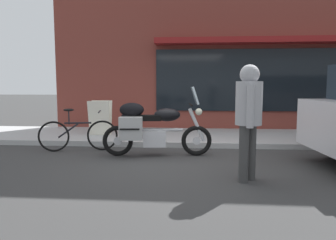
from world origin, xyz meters
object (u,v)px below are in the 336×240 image
object	(u,v)px
parked_bicycle	(78,134)
sandwich_board_sign	(100,118)
touring_motorcycle	(150,126)
pedestrian_walking	(249,109)

from	to	relation	value
parked_bicycle	sandwich_board_sign	distance (m)	1.51
touring_motorcycle	parked_bicycle	distance (m)	1.67
parked_bicycle	pedestrian_walking	distance (m)	3.84
parked_bicycle	pedestrian_walking	bearing A→B (deg)	-30.17
touring_motorcycle	sandwich_board_sign	distance (m)	2.44
parked_bicycle	sandwich_board_sign	size ratio (longest dim) A/B	1.85
touring_motorcycle	sandwich_board_sign	bearing A→B (deg)	130.11
touring_motorcycle	pedestrian_walking	distance (m)	2.29
touring_motorcycle	parked_bicycle	world-z (taller)	touring_motorcycle
parked_bicycle	touring_motorcycle	bearing A→B (deg)	-12.84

